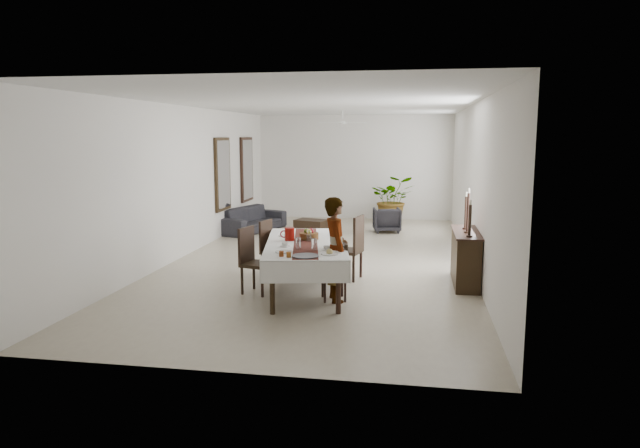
# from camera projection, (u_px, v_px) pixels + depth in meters

# --- Properties ---
(floor) EXTENTS (6.00, 12.00, 0.00)m
(floor) POSITION_uv_depth(u_px,v_px,m) (324.00, 258.00, 12.09)
(floor) COLOR #B6AB91
(floor) RESTS_ON ground
(ceiling) EXTENTS (6.00, 12.00, 0.02)m
(ceiling) POSITION_uv_depth(u_px,v_px,m) (324.00, 104.00, 11.60)
(ceiling) COLOR white
(ceiling) RESTS_ON wall_back
(wall_back) EXTENTS (6.00, 0.02, 3.20)m
(wall_back) POSITION_uv_depth(u_px,v_px,m) (354.00, 167.00, 17.69)
(wall_back) COLOR white
(wall_back) RESTS_ON floor
(wall_front) EXTENTS (6.00, 0.02, 3.20)m
(wall_front) POSITION_uv_depth(u_px,v_px,m) (233.00, 229.00, 6.00)
(wall_front) COLOR white
(wall_front) RESTS_ON floor
(wall_left) EXTENTS (0.02, 12.00, 3.20)m
(wall_left) POSITION_uv_depth(u_px,v_px,m) (187.00, 181.00, 12.34)
(wall_left) COLOR white
(wall_left) RESTS_ON floor
(wall_right) EXTENTS (0.02, 12.00, 3.20)m
(wall_right) POSITION_uv_depth(u_px,v_px,m) (472.00, 185.00, 11.35)
(wall_right) COLOR white
(wall_right) RESTS_ON floor
(dining_table_top) EXTENTS (1.56, 2.78, 0.05)m
(dining_table_top) POSITION_uv_depth(u_px,v_px,m) (306.00, 245.00, 9.42)
(dining_table_top) COLOR black
(dining_table_top) RESTS_ON table_leg_fl
(table_leg_fl) EXTENTS (0.09, 0.09, 0.76)m
(table_leg_fl) POSITION_uv_depth(u_px,v_px,m) (272.00, 289.00, 8.25)
(table_leg_fl) COLOR black
(table_leg_fl) RESTS_ON floor
(table_leg_fr) EXTENTS (0.09, 0.09, 0.76)m
(table_leg_fr) POSITION_uv_depth(u_px,v_px,m) (338.00, 288.00, 8.27)
(table_leg_fr) COLOR black
(table_leg_fr) RESTS_ON floor
(table_leg_bl) EXTENTS (0.09, 0.09, 0.76)m
(table_leg_bl) POSITION_uv_depth(u_px,v_px,m) (281.00, 253.00, 10.71)
(table_leg_bl) COLOR black
(table_leg_bl) RESTS_ON floor
(table_leg_br) EXTENTS (0.09, 0.09, 0.76)m
(table_leg_br) POSITION_uv_depth(u_px,v_px,m) (332.00, 253.00, 10.73)
(table_leg_br) COLOR black
(table_leg_br) RESTS_ON floor
(tablecloth_top) EXTENTS (1.79, 3.01, 0.01)m
(tablecloth_top) POSITION_uv_depth(u_px,v_px,m) (306.00, 243.00, 9.42)
(tablecloth_top) COLOR white
(tablecloth_top) RESTS_ON dining_table_top
(tablecloth_drape_left) EXTENTS (0.53, 2.77, 0.33)m
(tablecloth_drape_left) POSITION_uv_depth(u_px,v_px,m) (267.00, 252.00, 9.43)
(tablecloth_drape_left) COLOR white
(tablecloth_drape_left) RESTS_ON dining_table_top
(tablecloth_drape_right) EXTENTS (0.53, 2.77, 0.33)m
(tablecloth_drape_right) POSITION_uv_depth(u_px,v_px,m) (344.00, 252.00, 9.46)
(tablecloth_drape_right) COLOR silver
(tablecloth_drape_right) RESTS_ON dining_table_top
(tablecloth_drape_near) EXTENTS (1.27, 0.25, 0.33)m
(tablecloth_drape_near) POSITION_uv_depth(u_px,v_px,m) (305.00, 272.00, 8.06)
(tablecloth_drape_near) COLOR white
(tablecloth_drape_near) RESTS_ON dining_table_top
(tablecloth_drape_far) EXTENTS (1.27, 0.25, 0.33)m
(tablecloth_drape_far) POSITION_uv_depth(u_px,v_px,m) (306.00, 237.00, 10.83)
(tablecloth_drape_far) COLOR silver
(tablecloth_drape_far) RESTS_ON dining_table_top
(table_runner) EXTENTS (0.88, 2.75, 0.00)m
(table_runner) POSITION_uv_depth(u_px,v_px,m) (306.00, 242.00, 9.42)
(table_runner) COLOR maroon
(table_runner) RESTS_ON tablecloth_top
(red_pitcher) EXTENTS (0.19, 0.19, 0.22)m
(red_pitcher) POSITION_uv_depth(u_px,v_px,m) (289.00, 234.00, 9.56)
(red_pitcher) COLOR maroon
(red_pitcher) RESTS_ON tablecloth_top
(pitcher_handle) EXTENTS (0.13, 0.05, 0.13)m
(pitcher_handle) POSITION_uv_depth(u_px,v_px,m) (284.00, 234.00, 9.56)
(pitcher_handle) COLOR maroon
(pitcher_handle) RESTS_ON red_pitcher
(wine_glass_near) EXTENTS (0.08, 0.08, 0.19)m
(wine_glass_near) POSITION_uv_depth(u_px,v_px,m) (314.00, 245.00, 8.71)
(wine_glass_near) COLOR white
(wine_glass_near) RESTS_ON tablecloth_top
(wine_glass_mid) EXTENTS (0.08, 0.08, 0.19)m
(wine_glass_mid) POSITION_uv_depth(u_px,v_px,m) (298.00, 244.00, 8.81)
(wine_glass_mid) COLOR silver
(wine_glass_mid) RESTS_ON tablecloth_top
(wine_glass_far) EXTENTS (0.08, 0.08, 0.19)m
(wine_glass_far) POSITION_uv_depth(u_px,v_px,m) (309.00, 236.00, 9.46)
(wine_glass_far) COLOR white
(wine_glass_far) RESTS_ON tablecloth_top
(teacup_right) EXTENTS (0.10, 0.10, 0.07)m
(teacup_right) POSITION_uv_depth(u_px,v_px,m) (327.00, 248.00, 8.77)
(teacup_right) COLOR silver
(teacup_right) RESTS_ON saucer_right
(saucer_right) EXTENTS (0.16, 0.16, 0.01)m
(saucer_right) POSITION_uv_depth(u_px,v_px,m) (327.00, 250.00, 8.78)
(saucer_right) COLOR white
(saucer_right) RESTS_ON tablecloth_top
(teacup_left) EXTENTS (0.10, 0.10, 0.07)m
(teacup_left) POSITION_uv_depth(u_px,v_px,m) (285.00, 245.00, 9.03)
(teacup_left) COLOR silver
(teacup_left) RESTS_ON saucer_left
(saucer_left) EXTENTS (0.16, 0.16, 0.01)m
(saucer_left) POSITION_uv_depth(u_px,v_px,m) (285.00, 246.00, 9.03)
(saucer_left) COLOR white
(saucer_left) RESTS_ON tablecloth_top
(plate_near_right) EXTENTS (0.26, 0.26, 0.02)m
(plate_near_right) POSITION_uv_depth(u_px,v_px,m) (330.00, 254.00, 8.45)
(plate_near_right) COLOR white
(plate_near_right) RESTS_ON tablecloth_top
(bread_near_right) EXTENTS (0.10, 0.10, 0.10)m
(bread_near_right) POSITION_uv_depth(u_px,v_px,m) (330.00, 252.00, 8.45)
(bread_near_right) COLOR tan
(bread_near_right) RESTS_ON plate_near_right
(plate_near_left) EXTENTS (0.26, 0.26, 0.02)m
(plate_near_left) POSITION_uv_depth(u_px,v_px,m) (284.00, 252.00, 8.60)
(plate_near_left) COLOR silver
(plate_near_left) RESTS_ON tablecloth_top
(plate_far_left) EXTENTS (0.26, 0.26, 0.02)m
(plate_far_left) POSITION_uv_depth(u_px,v_px,m) (286.00, 235.00, 10.00)
(plate_far_left) COLOR white
(plate_far_left) RESTS_ON tablecloth_top
(serving_tray) EXTENTS (0.39, 0.39, 0.02)m
(serving_tray) POSITION_uv_depth(u_px,v_px,m) (305.00, 256.00, 8.28)
(serving_tray) COLOR #39393D
(serving_tray) RESTS_ON tablecloth_top
(jam_jar_a) EXTENTS (0.07, 0.07, 0.08)m
(jam_jar_a) POSITION_uv_depth(u_px,v_px,m) (289.00, 255.00, 8.24)
(jam_jar_a) COLOR brown
(jam_jar_a) RESTS_ON tablecloth_top
(jam_jar_b) EXTENTS (0.07, 0.07, 0.08)m
(jam_jar_b) POSITION_uv_depth(u_px,v_px,m) (281.00, 254.00, 8.31)
(jam_jar_b) COLOR brown
(jam_jar_b) RESTS_ON tablecloth_top
(fruit_basket) EXTENTS (0.33, 0.33, 0.11)m
(fruit_basket) POSITION_uv_depth(u_px,v_px,m) (309.00, 236.00, 9.68)
(fruit_basket) COLOR brown
(fruit_basket) RESTS_ON tablecloth_top
(fruit_red) EXTENTS (0.10, 0.10, 0.10)m
(fruit_red) POSITION_uv_depth(u_px,v_px,m) (311.00, 231.00, 9.69)
(fruit_red) COLOR maroon
(fruit_red) RESTS_ON fruit_basket
(fruit_green) EXTENTS (0.09, 0.09, 0.09)m
(fruit_green) POSITION_uv_depth(u_px,v_px,m) (306.00, 231.00, 9.70)
(fruit_green) COLOR #5A7122
(fruit_green) RESTS_ON fruit_basket
(fruit_yellow) EXTENTS (0.09, 0.09, 0.09)m
(fruit_yellow) POSITION_uv_depth(u_px,v_px,m) (309.00, 232.00, 9.61)
(fruit_yellow) COLOR yellow
(fruit_yellow) RESTS_ON fruit_basket
(chair_right_near_seat) EXTENTS (0.48, 0.48, 0.04)m
(chair_right_near_seat) POSITION_uv_depth(u_px,v_px,m) (334.00, 275.00, 8.98)
(chair_right_near_seat) COLOR black
(chair_right_near_seat) RESTS_ON chair_right_near_leg_fl
(chair_right_near_leg_fl) EXTENTS (0.05, 0.05, 0.38)m
(chair_right_near_leg_fl) POSITION_uv_depth(u_px,v_px,m) (345.00, 290.00, 8.87)
(chair_right_near_leg_fl) COLOR black
(chair_right_near_leg_fl) RESTS_ON floor
(chair_right_near_leg_fr) EXTENTS (0.05, 0.05, 0.38)m
(chair_right_near_leg_fr) POSITION_uv_depth(u_px,v_px,m) (342.00, 285.00, 9.18)
(chair_right_near_leg_fr) COLOR black
(chair_right_near_leg_fr) RESTS_ON floor
(chair_right_near_leg_bl) EXTENTS (0.05, 0.05, 0.38)m
(chair_right_near_leg_bl) POSITION_uv_depth(u_px,v_px,m) (325.00, 291.00, 8.84)
(chair_right_near_leg_bl) COLOR black
(chair_right_near_leg_bl) RESTS_ON floor
(chair_right_near_leg_br) EXTENTS (0.05, 0.05, 0.38)m
(chair_right_near_leg_br) POSITION_uv_depth(u_px,v_px,m) (323.00, 285.00, 9.15)
(chair_right_near_leg_br) COLOR black
(chair_right_near_leg_br) RESTS_ON floor
(chair_right_near_back) EXTENTS (0.14, 0.38, 0.50)m
(chair_right_near_back) POSITION_uv_depth(u_px,v_px,m) (345.00, 258.00, 8.96)
(chair_right_near_back) COLOR black
(chair_right_near_back) RESTS_ON chair_right_near_seat
(chair_right_far_seat) EXTENTS (0.59, 0.59, 0.06)m
(chair_right_far_seat) POSITION_uv_depth(u_px,v_px,m) (347.00, 251.00, 10.28)
(chair_right_far_seat) COLOR black
(chair_right_far_seat) RESTS_ON chair_right_far_leg_fl
(chair_right_far_leg_fl) EXTENTS (0.06, 0.06, 0.49)m
(chair_right_far_leg_fl) POSITION_uv_depth(u_px,v_px,m) (353.00, 269.00, 10.06)
(chair_right_far_leg_fl) COLOR black
(chair_right_far_leg_fl) RESTS_ON floor
(chair_right_far_leg_fr) EXTENTS (0.06, 0.06, 0.49)m
(chair_right_far_leg_fr) POSITION_uv_depth(u_px,v_px,m) (361.00, 264.00, 10.43)
(chair_right_far_leg_fr) COLOR black
(chair_right_far_leg_fr) RESTS_ON floor
(chair_right_far_leg_bl) EXTENTS (0.06, 0.06, 0.49)m
(chair_right_far_leg_bl) POSITION_uv_depth(u_px,v_px,m) (332.00, 267.00, 10.22)
(chair_right_far_leg_bl) COLOR black
(chair_right_far_leg_bl) RESTS_ON floor
(chair_right_far_leg_br) EXTENTS (0.06, 0.06, 0.49)m
(chair_right_far_leg_br) POSITION_uv_depth(u_px,v_px,m) (340.00, 262.00, 10.58)
(chair_right_far_leg_br) COLOR black
(chair_right_far_leg_br) RESTS_ON floor
(chair_right_far_back) EXTENTS (0.16, 0.49, 0.63)m
(chair_right_far_back) POSITION_uv_depth(u_px,v_px,m) (359.00, 234.00, 10.14)
(chair_right_far_back) COLOR black
(chair_right_far_back) RESTS_ON chair_right_far_seat
(chair_left_near_seat) EXTENTS (0.56, 0.56, 0.05)m
(chair_left_near_seat) POSITION_uv_depth(u_px,v_px,m) (258.00, 264.00, 9.35)
(chair_left_near_seat) COLOR black
(chair_left_near_seat) RESTS_ON chair_left_near_leg_fl
(chair_left_near_leg_fl) EXTENTS (0.06, 0.06, 0.46)m
(chair_left_near_leg_fl) POSITION_uv_depth(u_px,v_px,m) (254.00, 276.00, 9.64)
(chair_left_near_leg_fl) COLOR black
(chair_left_near_leg_fl) RESTS_ON floor
(chair_left_near_leg_fr) EXTENTS (0.06, 0.06, 0.46)m
(chair_left_near_leg_fr) POSITION_uv_depth(u_px,v_px,m) (242.00, 281.00, 9.30)
(chair_left_near_leg_fr) COLOR black
(chair_left_near_leg_fr) RESTS_ON floor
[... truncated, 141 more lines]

